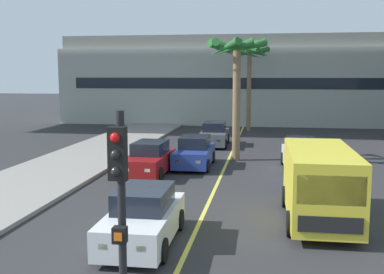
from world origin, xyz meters
TOP-DOWN VIEW (x-y plane):
  - lane_stripe_center at (0.00, 24.00)m, footprint 0.14×56.00m
  - pier_building_backdrop at (0.00, 47.72)m, footprint 35.16×8.04m
  - car_queue_front at (-1.30, 13.48)m, footprint 1.88×4.12m
  - car_queue_second at (3.81, 24.75)m, footprint 1.95×4.16m
  - car_queue_third at (-1.57, 24.64)m, footprint 1.85×4.11m
  - car_queue_fourth at (-1.35, 31.93)m, footprint 1.89×4.13m
  - car_queue_fifth at (-3.36, 22.41)m, footprint 1.91×4.14m
  - delivery_van at (3.76, 16.25)m, footprint 2.20×5.27m
  - traffic_light_median_near at (-0.02, 7.48)m, footprint 0.24×0.37m
  - palm_tree_near_median at (0.40, 26.78)m, footprint 3.30×3.32m
  - palm_tree_mid_median at (0.56, 40.79)m, footprint 3.48×3.53m

SIDE VIEW (x-z plane):
  - lane_stripe_center at x=0.00m, z-range 0.00..0.01m
  - car_queue_front at x=-1.30m, z-range -0.06..1.50m
  - car_queue_second at x=3.81m, z-range -0.06..1.50m
  - car_queue_third at x=-1.57m, z-range -0.06..1.50m
  - car_queue_fourth at x=-1.35m, z-range -0.06..1.50m
  - car_queue_fifth at x=-3.36m, z-range -0.06..1.50m
  - delivery_van at x=3.76m, z-range 0.11..2.47m
  - traffic_light_median_near at x=-0.02m, z-range 0.61..4.81m
  - pier_building_backdrop at x=0.00m, z-range -0.06..8.22m
  - palm_tree_near_median at x=0.40m, z-range 2.03..8.71m
  - palm_tree_mid_median at x=0.56m, z-range 2.29..9.33m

